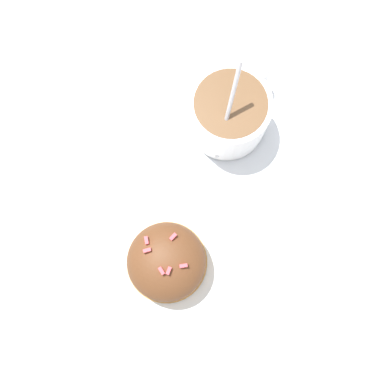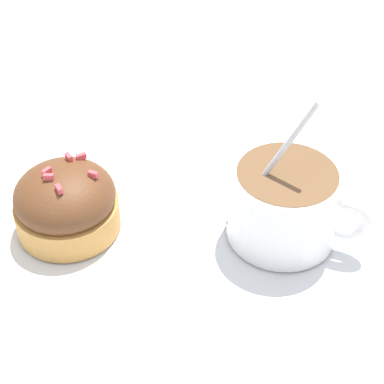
# 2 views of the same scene
# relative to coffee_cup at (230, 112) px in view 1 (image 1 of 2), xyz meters

# --- Properties ---
(ground_plane) EXTENTS (3.00, 3.00, 0.00)m
(ground_plane) POSITION_rel_coffee_cup_xyz_m (-0.08, 0.01, -0.03)
(ground_plane) COLOR silver
(paper_napkin) EXTENTS (0.32, 0.30, 0.00)m
(paper_napkin) POSITION_rel_coffee_cup_xyz_m (-0.08, 0.01, -0.03)
(paper_napkin) COLOR white
(paper_napkin) RESTS_ON ground_plane
(coffee_cup) EXTENTS (0.10, 0.08, 0.11)m
(coffee_cup) POSITION_rel_coffee_cup_xyz_m (0.00, 0.00, 0.00)
(coffee_cup) COLOR white
(coffee_cup) RESTS_ON paper_napkin
(frosted_pastry) EXTENTS (0.08, 0.08, 0.05)m
(frosted_pastry) POSITION_rel_coffee_cup_xyz_m (-0.16, 0.01, -0.01)
(frosted_pastry) COLOR #D19347
(frosted_pastry) RESTS_ON paper_napkin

